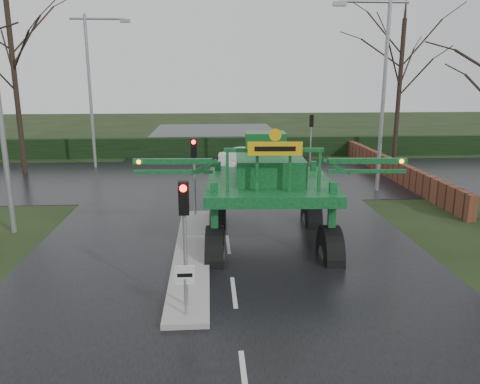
{
  "coord_description": "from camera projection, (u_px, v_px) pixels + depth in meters",
  "views": [
    {
      "loc": [
        -0.65,
        -12.37,
        6.03
      ],
      "look_at": [
        0.45,
        4.02,
        2.0
      ],
      "focal_mm": 35.0,
      "sensor_mm": 36.0,
      "label": 1
    }
  ],
  "objects": [
    {
      "name": "road_main",
      "position": [
        223.0,
        202.0,
        23.15
      ],
      "size": [
        14.0,
        80.0,
        0.02
      ],
      "primitive_type": "cube",
      "color": "black",
      "rests_on": "ground"
    },
    {
      "name": "street_light_left_far",
      "position": [
        94.0,
        78.0,
        30.89
      ],
      "size": [
        3.85,
        0.3,
        10.0
      ],
      "color": "gray",
      "rests_on": "ground"
    },
    {
      "name": "brick_wall",
      "position": [
        386.0,
        166.0,
        29.5
      ],
      "size": [
        0.4,
        20.0,
        1.2
      ],
      "primitive_type": "cube",
      "color": "#592D1E",
      "rests_on": "ground"
    },
    {
      "name": "median_island",
      "position": [
        192.0,
        253.0,
        16.27
      ],
      "size": [
        1.2,
        10.0,
        0.16
      ],
      "primitive_type": "cube",
      "color": "gray",
      "rests_on": "ground"
    },
    {
      "name": "crop_sprayer",
      "position": [
        214.0,
        181.0,
        15.74
      ],
      "size": [
        9.92,
        6.4,
        5.55
      ],
      "rotation": [
        0.0,
        0.0,
        -0.05
      ],
      "color": "black",
      "rests_on": "ground"
    },
    {
      "name": "tree_left_far",
      "position": [
        12.0,
        59.0,
        28.4
      ],
      "size": [
        7.7,
        7.7,
        13.26
      ],
      "color": "black",
      "rests_on": "ground"
    },
    {
      "name": "keep_left_sign",
      "position": [
        185.0,
        282.0,
        11.68
      ],
      "size": [
        0.5,
        0.07,
        1.35
      ],
      "color": "gray",
      "rests_on": "ground"
    },
    {
      "name": "traffic_signal_mid",
      "position": [
        194.0,
        160.0,
        20.02
      ],
      "size": [
        0.26,
        0.33,
        3.52
      ],
      "color": "gray",
      "rests_on": "ground"
    },
    {
      "name": "hedge_row",
      "position": [
        217.0,
        147.0,
        36.54
      ],
      "size": [
        44.0,
        0.9,
        1.5
      ],
      "primitive_type": "cube",
      "color": "black",
      "rests_on": "ground"
    },
    {
      "name": "street_light_left_near",
      "position": [
        4.0,
        79.0,
        17.32
      ],
      "size": [
        3.85,
        0.3,
        10.0
      ],
      "color": "gray",
      "rests_on": "ground"
    },
    {
      "name": "white_sedan",
      "position": [
        248.0,
        168.0,
        32.04
      ],
      "size": [
        4.13,
        1.57,
        1.34
      ],
      "primitive_type": "imported",
      "rotation": [
        0.0,
        0.0,
        1.53
      ],
      "color": "white",
      "rests_on": "ground"
    },
    {
      "name": "traffic_signal_far",
      "position": [
        311.0,
        128.0,
        32.66
      ],
      "size": [
        0.26,
        0.33,
        3.52
      ],
      "rotation": [
        0.0,
        0.0,
        3.14
      ],
      "color": "gray",
      "rests_on": "ground"
    },
    {
      "name": "street_light_right",
      "position": [
        379.0,
        78.0,
        24.19
      ],
      "size": [
        3.85,
        0.3,
        10.0
      ],
      "color": "gray",
      "rests_on": "ground"
    },
    {
      "name": "traffic_signal_near",
      "position": [
        184.0,
        218.0,
        11.79
      ],
      "size": [
        0.26,
        0.33,
        3.52
      ],
      "color": "gray",
      "rests_on": "ground"
    },
    {
      "name": "tree_right_far",
      "position": [
        401.0,
        71.0,
        33.11
      ],
      "size": [
        7.0,
        7.0,
        12.05
      ],
      "color": "black",
      "rests_on": "ground"
    },
    {
      "name": "ground",
      "position": [
        234.0,
        293.0,
        13.47
      ],
      "size": [
        140.0,
        140.0,
        0.0
      ],
      "primitive_type": "plane",
      "color": "black",
      "rests_on": "ground"
    },
    {
      "name": "road_cross",
      "position": [
        220.0,
        177.0,
        28.97
      ],
      "size": [
        80.0,
        12.0,
        0.02
      ],
      "primitive_type": "cube",
      "color": "black",
      "rests_on": "ground"
    }
  ]
}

